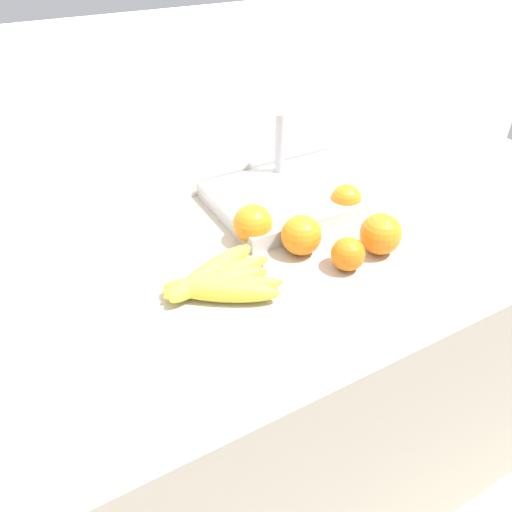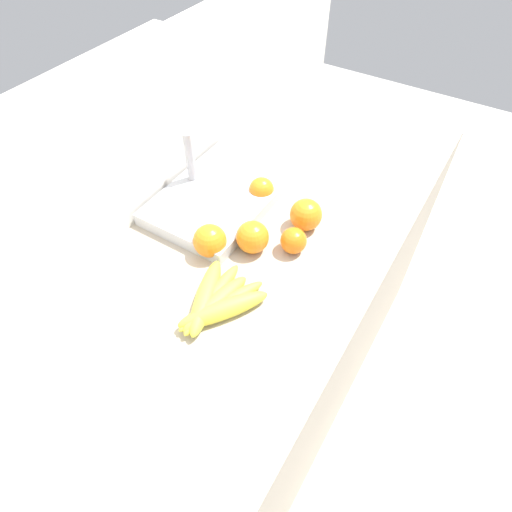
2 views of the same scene
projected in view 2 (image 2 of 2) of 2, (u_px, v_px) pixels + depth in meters
The scene contains 10 objects.
ground_plane at pixel (237, 427), 1.68m from camera, with size 6.00×6.00×0.00m, color beige.
counter at pixel (232, 373), 1.34m from camera, with size 1.92×0.62×0.91m, color #ADA08C.
wall_back at pixel (137, 288), 1.31m from camera, with size 2.32×0.06×1.30m, color silver.
banana_bunch at pixel (215, 302), 0.93m from camera, with size 0.22×0.19×0.04m.
orange_back_right at pixel (262, 190), 1.16m from camera, with size 0.07×0.07×0.07m, color orange.
orange_center at pixel (293, 241), 1.04m from camera, with size 0.06×0.06×0.06m, color orange.
orange_far_right at pixel (306, 215), 1.09m from camera, with size 0.08×0.08×0.08m, color orange.
orange_right at pixel (254, 238), 1.04m from camera, with size 0.08×0.08×0.08m, color orange.
orange_back_left at pixel (210, 241), 1.03m from camera, with size 0.08×0.08×0.08m, color orange.
sink_basin at pixel (221, 194), 1.17m from camera, with size 0.39×0.27×0.18m.
Camera 2 is at (-0.49, -0.39, 1.69)m, focal length 30.47 mm.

